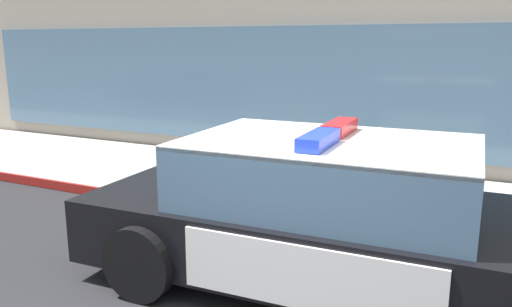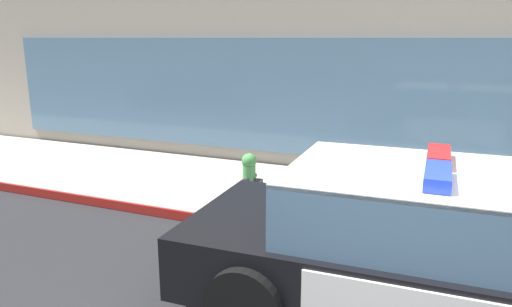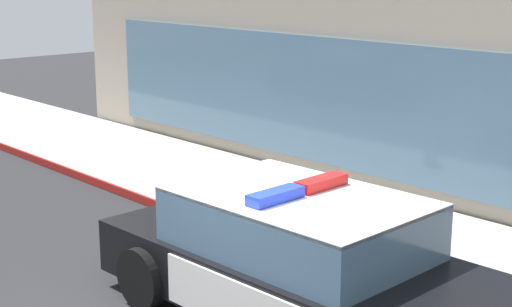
% 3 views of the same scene
% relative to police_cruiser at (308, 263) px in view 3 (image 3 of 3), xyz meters
% --- Properties ---
extents(sidewalk, '(48.00, 2.82, 0.15)m').
position_rel_police_cruiser_xyz_m(sidewalk, '(-0.45, 2.58, -0.60)').
color(sidewalk, '#B2ADA3').
rests_on(sidewalk, ground).
extents(curb_red_paint, '(28.80, 0.04, 0.14)m').
position_rel_police_cruiser_xyz_m(curb_red_paint, '(-0.45, 1.15, -0.60)').
color(curb_red_paint, maroon).
rests_on(curb_red_paint, ground).
extents(police_cruiser, '(4.90, 2.22, 1.49)m').
position_rel_police_cruiser_xyz_m(police_cruiser, '(0.00, 0.00, 0.00)').
color(police_cruiser, black).
rests_on(police_cruiser, ground).
extents(fire_hydrant, '(0.34, 0.39, 0.73)m').
position_rel_police_cruiser_xyz_m(fire_hydrant, '(-2.73, 1.89, -0.18)').
color(fire_hydrant, '#4C994C').
rests_on(fire_hydrant, sidewalk).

